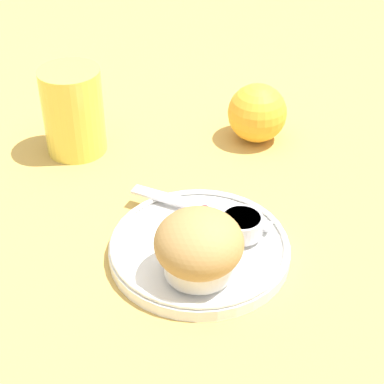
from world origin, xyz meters
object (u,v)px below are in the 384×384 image
at_px(muffin, 199,247).
at_px(juice_glass, 73,111).
at_px(butter_knife, 200,207).
at_px(orange_fruit, 257,113).

relative_size(muffin, juice_glass, 0.77).
xyz_separation_m(butter_knife, juice_glass, (-0.13, 0.18, 0.04)).
height_order(butter_knife, juice_glass, juice_glass).
relative_size(muffin, butter_knife, 0.60).
distance_m(butter_knife, juice_glass, 0.23).
xyz_separation_m(muffin, juice_glass, (-0.12, 0.28, 0.01)).
relative_size(butter_knife, orange_fruit, 1.85).
distance_m(muffin, juice_glass, 0.31).
relative_size(butter_knife, juice_glass, 1.28).
bearing_deg(muffin, butter_knife, 79.16).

